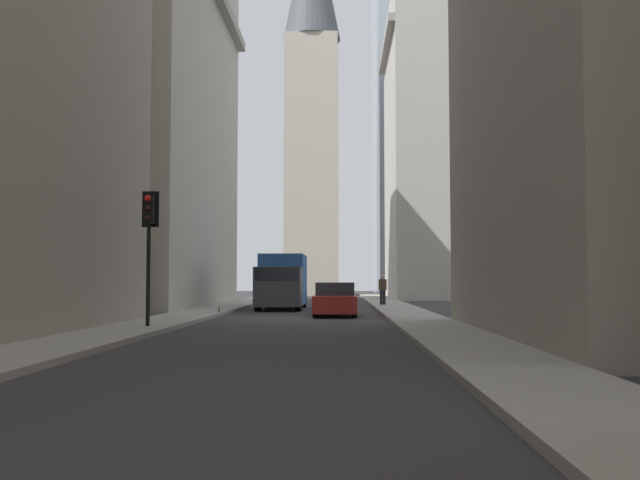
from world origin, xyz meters
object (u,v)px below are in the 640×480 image
object	(u,v)px
sedan_red	(335,300)
traffic_light_foreground	(149,226)
pedestrian	(383,288)
delivery_truck	(282,281)
discarded_bottle	(219,310)

from	to	relation	value
sedan_red	traffic_light_foreground	world-z (taller)	traffic_light_foreground
sedan_red	pedestrian	bearing A→B (deg)	-14.60
delivery_truck	traffic_light_foreground	distance (m)	15.61
pedestrian	traffic_light_foreground	bearing A→B (deg)	156.19
pedestrian	discarded_bottle	size ratio (longest dim) A/B	6.21
traffic_light_foreground	pedestrian	world-z (taller)	traffic_light_foreground
pedestrian	discarded_bottle	bearing A→B (deg)	141.15
delivery_truck	pedestrian	world-z (taller)	delivery_truck
sedan_red	discarded_bottle	xyz separation A→B (m)	(0.51, 5.00, -0.42)
sedan_red	pedestrian	distance (m)	10.27
sedan_red	pedestrian	world-z (taller)	pedestrian
pedestrian	delivery_truck	bearing A→B (deg)	120.87
discarded_bottle	pedestrian	bearing A→B (deg)	-38.85
sedan_red	traffic_light_foreground	distance (m)	10.51
delivery_truck	sedan_red	bearing A→B (deg)	-157.36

